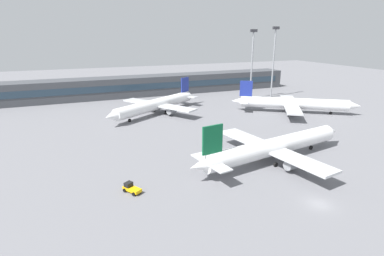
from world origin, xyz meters
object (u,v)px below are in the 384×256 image
(airplane_mid, at_px, (294,104))
(airplane_far, at_px, (156,105))
(floodlight_tower_west, at_px, (252,60))
(airplane_near, at_px, (275,146))
(floodlight_tower_east, at_px, (274,58))
(baggage_tug_yellow, at_px, (131,188))

(airplane_mid, height_order, airplane_far, airplane_mid)
(floodlight_tower_west, bearing_deg, airplane_far, -167.49)
(airplane_near, height_order, airplane_mid, airplane_mid)
(floodlight_tower_west, bearing_deg, airplane_near, -118.00)
(airplane_mid, bearing_deg, floodlight_tower_west, 92.13)
(airplane_near, distance_m, floodlight_tower_east, 77.26)
(baggage_tug_yellow, bearing_deg, floodlight_tower_east, 39.53)
(airplane_far, height_order, baggage_tug_yellow, airplane_far)
(floodlight_tower_east, bearing_deg, baggage_tug_yellow, -140.47)
(airplane_mid, distance_m, floodlight_tower_west, 30.98)
(airplane_near, distance_m, baggage_tug_yellow, 33.62)
(airplane_mid, distance_m, airplane_far, 50.71)
(floodlight_tower_east, bearing_deg, airplane_mid, -110.14)
(baggage_tug_yellow, bearing_deg, airplane_near, 3.78)
(airplane_near, relative_size, airplane_mid, 1.14)
(baggage_tug_yellow, relative_size, floodlight_tower_east, 0.12)
(airplane_near, bearing_deg, floodlight_tower_east, 54.48)
(floodlight_tower_west, bearing_deg, floodlight_tower_east, -0.34)
(airplane_far, bearing_deg, airplane_mid, -20.21)
(airplane_mid, height_order, baggage_tug_yellow, airplane_mid)
(airplane_far, xyz_separation_m, baggage_tug_yellow, (-19.80, -53.77, -2.64))
(baggage_tug_yellow, bearing_deg, floodlight_tower_west, 44.01)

